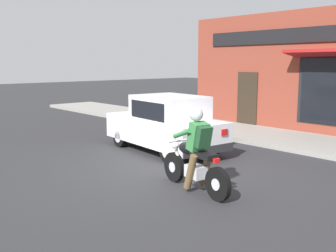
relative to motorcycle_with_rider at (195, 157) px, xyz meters
The scene contains 5 objects.
ground_plane 1.67m from the motorcycle_with_rider, 73.84° to the left, with size 80.00×80.00×0.00m, color #2B2B2D.
sidewalk_curb 7.17m from the motorcycle_with_rider, 38.68° to the left, with size 2.60×22.00×0.14m, color gray.
motorcycle_with_rider is the anchor object (origin of this frame).
car_hatchback 3.49m from the motorcycle_with_rider, 58.09° to the left, with size 1.97×3.91×1.57m.
traffic_cone 7.50m from the motorcycle_with_rider, 49.72° to the left, with size 0.36×0.36×0.60m.
Camera 1 is at (-5.69, -6.58, 2.46)m, focal length 42.00 mm.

